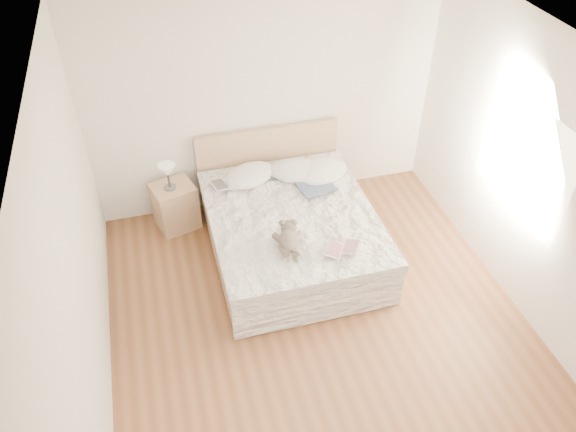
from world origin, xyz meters
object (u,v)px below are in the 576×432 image
object	(u,v)px
photo_book	(227,184)
teddy_bear	(288,246)
bed	(290,229)
childrens_book	(343,249)
table_lamp	(167,172)
nightstand	(175,206)

from	to	relation	value
photo_book	teddy_bear	distance (m)	1.24
bed	photo_book	xyz separation A→B (m)	(-0.57, 0.56, 0.32)
childrens_book	teddy_bear	bearing A→B (deg)	-164.30
childrens_book	teddy_bear	world-z (taller)	teddy_bear
table_lamp	teddy_bear	distance (m)	1.71
childrens_book	bed	bearing A→B (deg)	144.48
bed	photo_book	size ratio (longest dim) A/B	6.19
nightstand	teddy_bear	xyz separation A→B (m)	(0.98, -1.39, 0.37)
table_lamp	teddy_bear	size ratio (longest dim) A/B	0.84
teddy_bear	bed	bearing A→B (deg)	81.37
photo_book	nightstand	bearing A→B (deg)	146.05
childrens_book	photo_book	bearing A→B (deg)	155.82
photo_book	childrens_book	xyz separation A→B (m)	(0.89, -1.33, 0.00)
table_lamp	nightstand	bearing A→B (deg)	34.95
table_lamp	photo_book	xyz separation A→B (m)	(0.62, -0.19, -0.15)
table_lamp	photo_book	distance (m)	0.66
nightstand	teddy_bear	size ratio (longest dim) A/B	1.51
teddy_bear	table_lamp	bearing A→B (deg)	134.17
table_lamp	childrens_book	xyz separation A→B (m)	(1.51, -1.52, -0.15)
teddy_bear	childrens_book	bearing A→B (deg)	-8.18
nightstand	table_lamp	size ratio (longest dim) A/B	1.81
photo_book	bed	bearing A→B (deg)	-58.73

